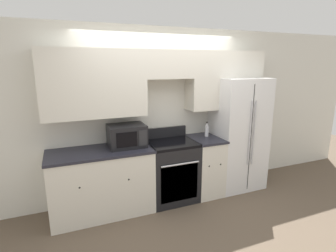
% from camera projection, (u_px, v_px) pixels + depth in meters
% --- Properties ---
extents(ground_plane, '(12.00, 12.00, 0.00)m').
position_uv_depth(ground_plane, '(176.00, 208.00, 3.83)').
color(ground_plane, brown).
extents(wall_back, '(8.00, 0.39, 2.60)m').
position_uv_depth(wall_back, '(161.00, 100.00, 4.00)').
color(wall_back, silver).
rests_on(wall_back, ground_plane).
extents(lower_cabinets_left, '(1.40, 0.64, 0.92)m').
position_uv_depth(lower_cabinets_left, '(102.00, 182.00, 3.64)').
color(lower_cabinets_left, silver).
rests_on(lower_cabinets_left, ground_plane).
extents(lower_cabinets_right, '(0.47, 0.64, 0.92)m').
position_uv_depth(lower_cabinets_right, '(204.00, 165.00, 4.23)').
color(lower_cabinets_right, silver).
rests_on(lower_cabinets_right, ground_plane).
extents(oven_range, '(0.72, 0.65, 1.08)m').
position_uv_depth(oven_range, '(171.00, 170.00, 4.02)').
color(oven_range, black).
rests_on(oven_range, ground_plane).
extents(refrigerator, '(0.82, 0.80, 1.84)m').
position_uv_depth(refrigerator, '(236.00, 133.00, 4.42)').
color(refrigerator, white).
rests_on(refrigerator, ground_plane).
extents(microwave, '(0.51, 0.40, 0.31)m').
position_uv_depth(microwave, '(127.00, 136.00, 3.67)').
color(microwave, black).
rests_on(microwave, lower_cabinets_left).
extents(bottle, '(0.06, 0.06, 0.24)m').
position_uv_depth(bottle, '(207.00, 131.00, 4.20)').
color(bottle, silver).
rests_on(bottle, lower_cabinets_right).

